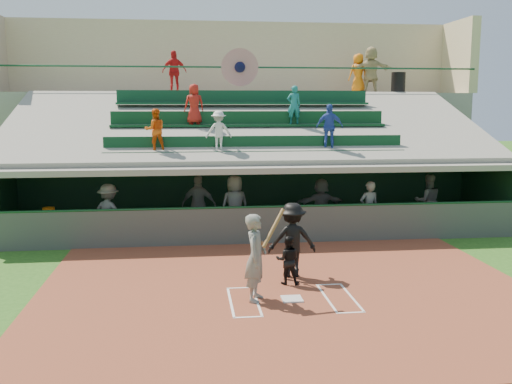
{
  "coord_description": "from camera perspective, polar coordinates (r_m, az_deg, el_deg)",
  "views": [
    {
      "loc": [
        -2.12,
        -11.4,
        4.1
      ],
      "look_at": [
        -0.35,
        3.5,
        1.8
      ],
      "focal_mm": 40.0,
      "sensor_mm": 36.0,
      "label": 1
    }
  ],
  "objects": [
    {
      "name": "dugout_player_a",
      "position": [
        17.59,
        -14.51,
        -2.02
      ],
      "size": [
        1.29,
        1.05,
        1.74
      ],
      "primitive_type": "imported",
      "rotation": [
        0.0,
        0.0,
        2.72
      ],
      "color": "#575954",
      "rests_on": "dugout_floor"
    },
    {
      "name": "concourse_staff_a",
      "position": [
        24.43,
        -8.15,
        11.83
      ],
      "size": [
        1.08,
        0.6,
        1.73
      ],
      "primitive_type": "imported",
      "rotation": [
        0.0,
        0.0,
        3.33
      ],
      "color": "red",
      "rests_on": "concourse_slab"
    },
    {
      "name": "home_umpire",
      "position": [
        13.67,
        3.64,
        -4.79
      ],
      "size": [
        1.17,
        0.69,
        1.78
      ],
      "primitive_type": "imported",
      "rotation": [
        0.0,
        0.0,
        3.12
      ],
      "color": "black",
      "rests_on": "dirt_slab"
    },
    {
      "name": "ground",
      "position": [
        12.3,
        3.61,
        -10.77
      ],
      "size": [
        100.0,
        100.0,
        0.0
      ],
      "primitive_type": "plane",
      "color": "#275618",
      "rests_on": "ground"
    },
    {
      "name": "home_plate",
      "position": [
        12.29,
        3.61,
        -10.62
      ],
      "size": [
        0.43,
        0.43,
        0.03
      ],
      "primitive_type": "cube",
      "color": "silver",
      "rests_on": "dirt_slab"
    },
    {
      "name": "dugout_player_f",
      "position": [
        19.74,
        16.79,
        -0.88
      ],
      "size": [
        0.94,
        0.77,
        1.8
      ],
      "primitive_type": "imported",
      "rotation": [
        0.0,
        0.0,
        3.03
      ],
      "color": "#52544F",
      "rests_on": "dugout_floor"
    },
    {
      "name": "dugout_floor",
      "position": [
        18.73,
        -0.11,
        -3.87
      ],
      "size": [
        16.0,
        3.5,
        0.04
      ],
      "primitive_type": "cube",
      "color": "gray",
      "rests_on": "ground"
    },
    {
      "name": "trash_bin",
      "position": [
        26.31,
        14.04,
        10.55
      ],
      "size": [
        0.61,
        0.61,
        0.91
      ],
      "primitive_type": "cylinder",
      "color": "black",
      "rests_on": "concourse_slab"
    },
    {
      "name": "white_table",
      "position": [
        18.25,
        -20.18,
        -3.62
      ],
      "size": [
        0.78,
        0.59,
        0.66
      ],
      "primitive_type": "cube",
      "rotation": [
        0.0,
        0.0,
        0.03
      ],
      "color": "silver",
      "rests_on": "dugout_floor"
    },
    {
      "name": "batter_at_plate",
      "position": [
        11.97,
        -0.01,
        -6.54
      ],
      "size": [
        0.94,
        0.81,
        1.95
      ],
      "color": "#5E615B",
      "rests_on": "dirt_slab"
    },
    {
      "name": "dugout_player_c",
      "position": [
        17.92,
        -2.14,
        -1.31
      ],
      "size": [
        1.06,
        0.86,
        1.89
      ],
      "primitive_type": "imported",
      "rotation": [
        0.0,
        0.0,
        3.47
      ],
      "color": "#5D5F5A",
      "rests_on": "dugout_floor"
    },
    {
      "name": "concourse_staff_b",
      "position": [
        25.57,
        10.17,
        11.6
      ],
      "size": [
        0.9,
        0.66,
        1.69
      ],
      "primitive_type": "imported",
      "rotation": [
        0.0,
        0.0,
        3.3
      ],
      "color": "orange",
      "rests_on": "concourse_slab"
    },
    {
      "name": "concourse_staff_c",
      "position": [
        25.43,
        11.43,
        11.87
      ],
      "size": [
        1.9,
        1.1,
        1.95
      ],
      "primitive_type": "imported",
      "rotation": [
        0.0,
        0.0,
        2.83
      ],
      "color": "tan",
      "rests_on": "concourse_slab"
    },
    {
      "name": "catcher",
      "position": [
        13.16,
        3.19,
        -6.8
      ],
      "size": [
        0.61,
        0.51,
        1.13
      ],
      "primitive_type": "imported",
      "rotation": [
        0.0,
        0.0,
        2.98
      ],
      "color": "black",
      "rests_on": "dirt_slab"
    },
    {
      "name": "water_cooler",
      "position": [
        18.16,
        -20.01,
        -2.03
      ],
      "size": [
        0.36,
        0.36,
        0.36
      ],
      "primitive_type": "cylinder",
      "color": "orange",
      "rests_on": "white_table"
    },
    {
      "name": "dugout_player_e",
      "position": [
        18.14,
        11.23,
        -1.63
      ],
      "size": [
        0.68,
        0.51,
        1.72
      ],
      "primitive_type": "imported",
      "rotation": [
        0.0,
        0.0,
        3.3
      ],
      "color": "#5B5E59",
      "rests_on": "dugout_floor"
    },
    {
      "name": "grandstand",
      "position": [
        22.1,
        -1.26,
        3.94
      ],
      "size": [
        20.4,
        10.4,
        7.8
      ],
      "color": "#464B46",
      "rests_on": "ground"
    },
    {
      "name": "dugout_bench",
      "position": [
        19.75,
        -0.67,
        -2.41
      ],
      "size": [
        16.61,
        0.67,
        0.5
      ],
      "primitive_type": "cube",
      "rotation": [
        0.0,
        0.0,
        -0.01
      ],
      "color": "brown",
      "rests_on": "dugout_floor"
    },
    {
      "name": "concourse_slab",
      "position": [
        25.06,
        -1.91,
        4.59
      ],
      "size": [
        20.0,
        3.0,
        4.6
      ],
      "primitive_type": "cube",
      "color": "gray",
      "rests_on": "ground"
    },
    {
      "name": "dugout_player_d",
      "position": [
        18.77,
        6.51,
        -1.19
      ],
      "size": [
        1.61,
        0.62,
        1.7
      ],
      "primitive_type": "imported",
      "rotation": [
        0.0,
        0.0,
        3.22
      ],
      "color": "#545752",
      "rests_on": "dugout_floor"
    },
    {
      "name": "dugout_player_b",
      "position": [
        18.03,
        -5.73,
        -1.29
      ],
      "size": [
        1.19,
        0.75,
        1.89
      ],
      "primitive_type": "imported",
      "rotation": [
        0.0,
        0.0,
        2.86
      ],
      "color": "#595B56",
      "rests_on": "dugout_floor"
    },
    {
      "name": "batters_box_chalk",
      "position": [
        12.3,
        3.61,
        -10.67
      ],
      "size": [
        2.65,
        1.85,
        0.01
      ],
      "color": "silver",
      "rests_on": "dirt_slab"
    },
    {
      "name": "dirt_slab",
      "position": [
        12.77,
        3.2,
        -9.99
      ],
      "size": [
        11.0,
        9.0,
        0.02
      ],
      "primitive_type": "cube",
      "color": "brown",
      "rests_on": "ground"
    }
  ]
}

